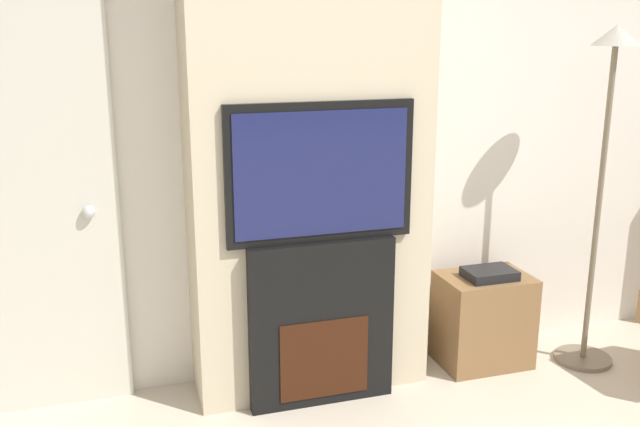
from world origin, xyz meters
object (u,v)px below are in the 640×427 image
object	(u,v)px
television	(320,173)
fireplace	(320,322)
floor_lamp	(605,149)
media_stand	(483,318)

from	to	relation	value
television	fireplace	bearing A→B (deg)	90.00
floor_lamp	media_stand	world-z (taller)	floor_lamp
fireplace	floor_lamp	bearing A→B (deg)	-1.57
fireplace	media_stand	distance (m)	0.98
television	floor_lamp	bearing A→B (deg)	-1.49
television	floor_lamp	size ratio (longest dim) A/B	0.49
floor_lamp	media_stand	size ratio (longest dim) A/B	3.26
fireplace	media_stand	world-z (taller)	fireplace
television	media_stand	world-z (taller)	television
fireplace	floor_lamp	world-z (taller)	floor_lamp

